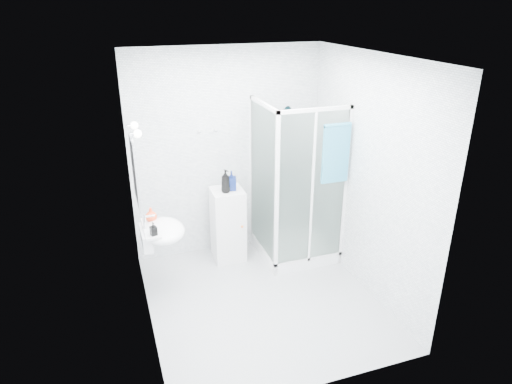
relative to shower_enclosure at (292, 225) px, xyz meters
name	(u,v)px	position (x,y,z in m)	size (l,w,h in m)	color
room	(263,192)	(-0.67, -0.77, 0.85)	(2.40, 2.60, 2.60)	white
shower_enclosure	(292,225)	(0.00, 0.00, 0.00)	(0.90, 0.95, 2.00)	white
wall_basin	(161,232)	(-1.66, -0.32, 0.35)	(0.46, 0.56, 0.35)	white
mirror	(134,171)	(-1.85, -0.32, 1.05)	(0.02, 0.60, 0.70)	white
vanity_lights	(135,129)	(-1.80, -0.32, 1.47)	(0.10, 0.40, 0.08)	silver
wall_hooks	(207,131)	(-0.92, 0.49, 1.17)	(0.23, 0.06, 0.03)	silver
storage_cabinet	(228,225)	(-0.76, 0.24, 0.02)	(0.39, 0.42, 0.93)	silver
hand_towel	(336,152)	(0.33, -0.40, 1.05)	(0.32, 0.05, 0.69)	teal
shampoo_bottle_a	(226,181)	(-0.80, 0.18, 0.63)	(0.11, 0.11, 0.28)	black
shampoo_bottle_b	(232,181)	(-0.71, 0.23, 0.61)	(0.11, 0.11, 0.24)	navy
soap_dispenser_orange	(151,215)	(-1.72, -0.17, 0.49)	(0.12, 0.12, 0.16)	#F7451D
soap_dispenser_black	(153,229)	(-1.74, -0.50, 0.48)	(0.06, 0.06, 0.14)	black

